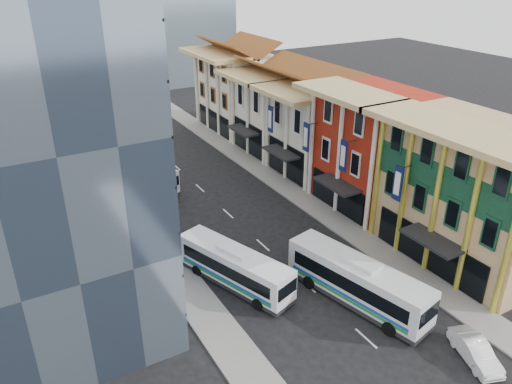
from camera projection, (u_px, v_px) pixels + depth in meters
ground at (376, 347)px, 33.50m from camera, size 200.00×200.00×0.00m
sidewalk_right at (297, 195)px, 54.49m from camera, size 3.00×90.00×0.15m
sidewalk_left at (147, 234)px, 46.88m from camera, size 3.00×90.00×0.15m
shophouse_tan at (471, 194)px, 41.08m from camera, size 8.00×14.00×12.00m
shophouse_red at (372, 149)px, 50.47m from camera, size 8.00×10.00×12.00m
shophouse_cream_near at (316, 132)px, 58.34m from camera, size 8.00×9.00×10.00m
shophouse_cream_mid at (276, 113)px, 65.38m from camera, size 8.00×9.00×10.00m
shophouse_cream_far at (238, 92)px, 73.38m from camera, size 8.00×12.00×11.00m
office_tower at (22, 97)px, 34.26m from camera, size 12.00×26.00×30.00m
office_block_far at (20, 119)px, 56.17m from camera, size 10.00×18.00×14.00m
bus_left_near at (235, 266)px, 39.18m from camera, size 5.78×10.77×3.38m
bus_left_far at (141, 173)px, 55.88m from camera, size 5.77×10.75×3.37m
bus_right at (357, 281)px, 37.14m from camera, size 5.35×12.08×3.77m
sedan_right at (475, 351)px, 32.18m from camera, size 2.85×4.63×1.44m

